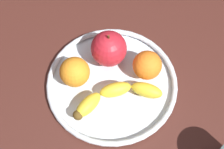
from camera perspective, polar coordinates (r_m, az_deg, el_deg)
ground_plane at (r=72.92cm, az=0.00°, el=-2.57°), size 126.59×126.59×4.00cm
fruit_bowl at (r=70.32cm, az=0.00°, el=-1.52°), size 28.86×28.86×1.80cm
banana at (r=66.31cm, az=0.59°, el=-3.82°), size 20.00×8.69×3.04cm
apple at (r=69.11cm, az=-0.57°, el=4.67°), size 7.91×7.91×8.71cm
orange_front_right at (r=68.26cm, az=6.33°, el=1.68°), size 6.30×6.30×6.30cm
orange_front_left at (r=67.37cm, az=-6.69°, el=0.46°), size 6.48×6.48×6.48cm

